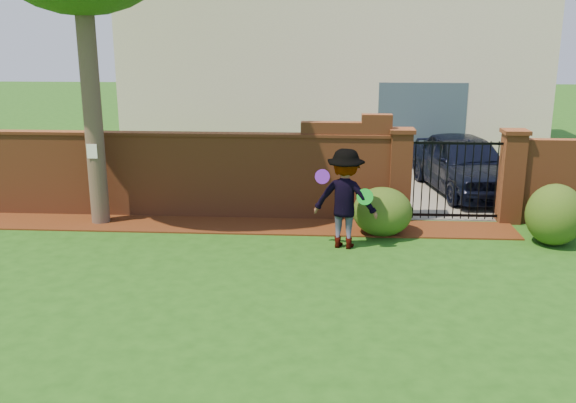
# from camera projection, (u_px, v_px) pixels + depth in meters

# --- Properties ---
(ground) EXTENTS (80.00, 80.00, 0.01)m
(ground) POSITION_uv_depth(u_px,v_px,m) (261.00, 295.00, 9.21)
(ground) COLOR #1C4B12
(ground) RESTS_ON ground
(mulch_bed) EXTENTS (11.10, 1.08, 0.03)m
(mulch_bed) POSITION_uv_depth(u_px,v_px,m) (231.00, 225.00, 12.49)
(mulch_bed) COLOR #3E1B0B
(mulch_bed) RESTS_ON ground
(brick_wall) EXTENTS (8.70, 0.31, 2.16)m
(brick_wall) POSITION_uv_depth(u_px,v_px,m) (184.00, 173.00, 12.95)
(brick_wall) COLOR brown
(brick_wall) RESTS_ON ground
(pillar_left) EXTENTS (0.50, 0.50, 1.88)m
(pillar_left) POSITION_uv_depth(u_px,v_px,m) (400.00, 174.00, 12.67)
(pillar_left) COLOR brown
(pillar_left) RESTS_ON ground
(pillar_right) EXTENTS (0.50, 0.50, 1.88)m
(pillar_right) POSITION_uv_depth(u_px,v_px,m) (511.00, 176.00, 12.53)
(pillar_right) COLOR brown
(pillar_right) RESTS_ON ground
(iron_gate) EXTENTS (1.78, 0.03, 1.60)m
(iron_gate) POSITION_uv_depth(u_px,v_px,m) (455.00, 180.00, 12.63)
(iron_gate) COLOR black
(iron_gate) RESTS_ON ground
(driveway) EXTENTS (3.20, 8.00, 0.01)m
(driveway) POSITION_uv_depth(u_px,v_px,m) (424.00, 177.00, 16.70)
(driveway) COLOR slate
(driveway) RESTS_ON ground
(house) EXTENTS (12.40, 6.40, 6.30)m
(house) POSITION_uv_depth(u_px,v_px,m) (332.00, 50.00, 19.89)
(house) COLOR #EEE3C7
(house) RESTS_ON ground
(car) EXTENTS (2.33, 4.32, 1.40)m
(car) POSITION_uv_depth(u_px,v_px,m) (469.00, 165.00, 14.78)
(car) COLOR black
(car) RESTS_ON ground
(paper_notice) EXTENTS (0.20, 0.01, 0.28)m
(paper_notice) POSITION_uv_depth(u_px,v_px,m) (92.00, 151.00, 12.14)
(paper_notice) COLOR white
(paper_notice) RESTS_ON tree
(shrub_left) EXTENTS (1.12, 1.12, 0.92)m
(shrub_left) POSITION_uv_depth(u_px,v_px,m) (382.00, 212.00, 11.84)
(shrub_left) COLOR #214514
(shrub_left) RESTS_ON ground
(shrub_middle) EXTENTS (1.02, 1.02, 1.12)m
(shrub_middle) POSITION_uv_depth(u_px,v_px,m) (555.00, 215.00, 11.28)
(shrub_middle) COLOR #214514
(shrub_middle) RESTS_ON ground
(shrub_right) EXTENTS (0.85, 0.85, 0.75)m
(shrub_right) POSITION_uv_depth(u_px,v_px,m) (560.00, 213.00, 12.06)
(shrub_right) COLOR #214514
(shrub_right) RESTS_ON ground
(man) EXTENTS (1.27, 0.92, 1.78)m
(man) POSITION_uv_depth(u_px,v_px,m) (344.00, 199.00, 11.05)
(man) COLOR gray
(man) RESTS_ON ground
(frisbee_purple) EXTENTS (0.26, 0.09, 0.25)m
(frisbee_purple) POSITION_uv_depth(u_px,v_px,m) (322.00, 177.00, 10.83)
(frisbee_purple) COLOR purple
(frisbee_purple) RESTS_ON man
(frisbee_green) EXTENTS (0.29, 0.08, 0.29)m
(frisbee_green) POSITION_uv_depth(u_px,v_px,m) (365.00, 197.00, 10.84)
(frisbee_green) COLOR green
(frisbee_green) RESTS_ON man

